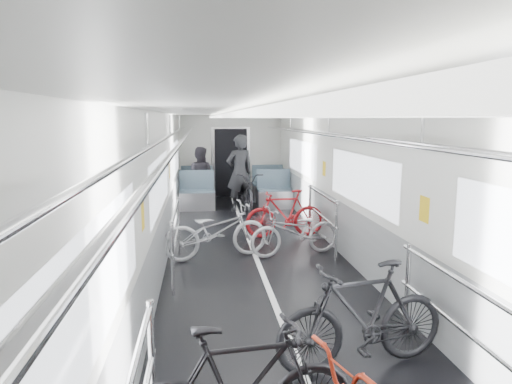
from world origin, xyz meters
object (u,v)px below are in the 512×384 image
Objects in this scene: bike_right_far at (285,214)px; person_seated at (200,176)px; bike_right_mid at (295,231)px; bike_aisle at (247,191)px; bike_right_near at (362,315)px; person_standing at (239,173)px; bike_left_far at (216,231)px.

person_seated is at bearing -157.59° from bike_right_far.
person_seated reaches higher than bike_right_mid.
bike_right_mid is 3.96m from bike_aisle.
bike_right_near reaches higher than bike_right_far.
bike_right_near is 7.52m from person_standing.
bike_right_near reaches higher than bike_right_mid.
bike_right_mid is at bearing -85.91° from bike_aisle.
person_seated is (-0.27, 4.69, 0.32)m from bike_left_far.
bike_right_far is 0.82× the size of person_standing.
person_seated is at bearing -178.96° from bike_right_near.
bike_left_far is 3.77m from bike_right_near.
person_seated is at bearing 145.16° from bike_aisle.
bike_right_near is at bearing -14.30° from bike_right_mid.
bike_right_mid is at bearing 79.14° from person_standing.
person_standing is (0.73, 3.93, 0.49)m from bike_left_far.
bike_right_near is 3.56m from bike_right_mid.
bike_aisle is at bearing -26.69° from bike_left_far.
person_seated reaches higher than bike_right_far.
bike_left_far is 1.34m from bike_right_mid.
bike_right_mid is (0.12, 3.56, -0.09)m from bike_right_near.
bike_right_near is 1.08× the size of person_seated.
bike_right_far is at bearing -82.35° from bike_aisle.
bike_left_far reaches higher than bike_right_mid.
bike_right_near is 4.77m from bike_right_far.
person_standing is at bearing 174.61° from bike_right_near.
person_standing reaches higher than bike_right_near.
bike_aisle is (-0.47, 2.73, 0.02)m from bike_right_far.
bike_aisle is at bearing 173.16° from bike_right_near.
bike_left_far is at bearing -51.96° from bike_right_far.
person_standing is at bearing -24.02° from bike_left_far.
bike_left_far is 4.03m from bike_aisle.
bike_left_far is 1.83m from bike_right_far.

